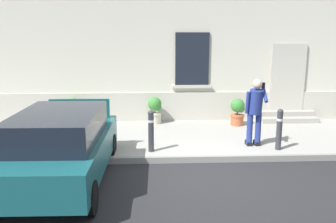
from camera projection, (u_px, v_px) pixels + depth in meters
ground_plane at (203, 178)px, 7.52m from camera, size 80.00×80.00×0.00m
sidewalk at (190, 137)px, 10.24m from camera, size 24.00×3.60×0.15m
curb_edge at (198, 159)px, 8.43m from camera, size 24.00×0.12×0.15m
building_facade at (184, 12)px, 11.90m from camera, size 24.00×1.52×7.50m
entrance_stoop at (287, 117)px, 11.85m from camera, size 1.88×0.64×0.32m
hatchback_car_teal at (62, 145)px, 7.15m from camera, size 1.84×4.09×1.50m
bollard_near_person at (279, 128)px, 8.78m from camera, size 0.15×0.15×1.04m
bollard_far_left at (151, 129)px, 8.64m from camera, size 0.15×0.15×1.04m
person_on_phone at (255, 108)px, 8.98m from camera, size 0.51×0.49×1.75m
planter_charcoal at (74, 110)px, 11.37m from camera, size 0.44×0.44×0.86m
planter_cream at (155, 110)px, 11.45m from camera, size 0.44×0.44×0.86m
planter_terracotta at (238, 111)px, 11.21m from camera, size 0.44×0.44×0.86m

